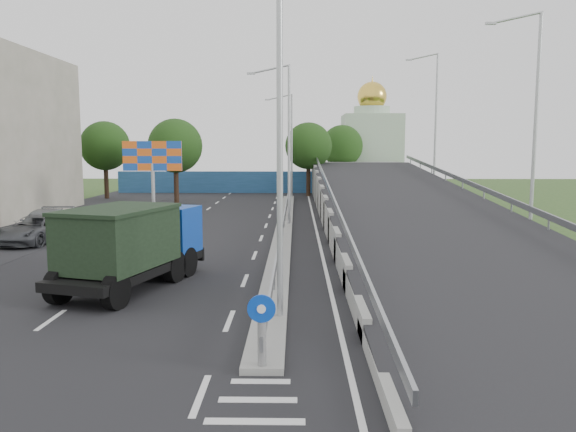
{
  "coord_description": "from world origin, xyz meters",
  "views": [
    {
      "loc": [
        0.78,
        -10.01,
        5.14
      ],
      "look_at": [
        0.42,
        13.66,
        2.2
      ],
      "focal_mm": 35.0,
      "sensor_mm": 36.0,
      "label": 1
    }
  ],
  "objects_px": {
    "sign_bollard": "(262,330)",
    "lamp_post_near": "(273,123)",
    "dump_truck": "(133,242)",
    "parked_car_d": "(45,224)",
    "billboard": "(152,161)",
    "parked_car_c": "(36,229)",
    "church": "(371,145)",
    "lamp_post_mid": "(286,136)",
    "lamp_post_far": "(290,140)"
  },
  "relations": [
    {
      "from": "lamp_post_mid",
      "to": "church",
      "type": "distance_m",
      "value": 35.41
    },
    {
      "from": "parked_car_c",
      "to": "lamp_post_far",
      "type": "bearing_deg",
      "value": 70.46
    },
    {
      "from": "lamp_post_mid",
      "to": "billboard",
      "type": "xyz_separation_m",
      "value": [
        -9.11,
        2.0,
        -1.62
      ]
    },
    {
      "from": "lamp_post_far",
      "to": "billboard",
      "type": "bearing_deg",
      "value": -116.84
    },
    {
      "from": "sign_bollard",
      "to": "lamp_post_far",
      "type": "xyz_separation_m",
      "value": [
        0.11,
        43.83,
        4.77
      ]
    },
    {
      "from": "lamp_post_near",
      "to": "dump_truck",
      "type": "height_order",
      "value": "lamp_post_near"
    },
    {
      "from": "lamp_post_near",
      "to": "lamp_post_far",
      "type": "height_order",
      "value": "same"
    },
    {
      "from": "lamp_post_mid",
      "to": "lamp_post_far",
      "type": "xyz_separation_m",
      "value": [
        0.0,
        20.0,
        0.0
      ]
    },
    {
      "from": "lamp_post_near",
      "to": "church",
      "type": "height_order",
      "value": "church"
    },
    {
      "from": "lamp_post_near",
      "to": "lamp_post_mid",
      "type": "height_order",
      "value": "same"
    },
    {
      "from": "dump_truck",
      "to": "sign_bollard",
      "type": "bearing_deg",
      "value": -40.03
    },
    {
      "from": "lamp_post_mid",
      "to": "parked_car_c",
      "type": "relative_size",
      "value": 1.93
    },
    {
      "from": "parked_car_c",
      "to": "parked_car_d",
      "type": "height_order",
      "value": "parked_car_d"
    },
    {
      "from": "church",
      "to": "lamp_post_mid",
      "type": "bearing_deg",
      "value": -106.22
    },
    {
      "from": "sign_bollard",
      "to": "lamp_post_near",
      "type": "relative_size",
      "value": 0.17
    },
    {
      "from": "lamp_post_near",
      "to": "parked_car_d",
      "type": "relative_size",
      "value": 1.85
    },
    {
      "from": "sign_bollard",
      "to": "lamp_post_near",
      "type": "distance_m",
      "value": 6.12
    },
    {
      "from": "sign_bollard",
      "to": "lamp_post_mid",
      "type": "distance_m",
      "value": 24.3
    },
    {
      "from": "dump_truck",
      "to": "parked_car_c",
      "type": "relative_size",
      "value": 1.4
    },
    {
      "from": "sign_bollard",
      "to": "parked_car_d",
      "type": "bearing_deg",
      "value": 125.4
    },
    {
      "from": "lamp_post_far",
      "to": "dump_truck",
      "type": "bearing_deg",
      "value": -98.39
    },
    {
      "from": "lamp_post_far",
      "to": "sign_bollard",
      "type": "bearing_deg",
      "value": -90.14
    },
    {
      "from": "lamp_post_near",
      "to": "church",
      "type": "relative_size",
      "value": 0.73
    },
    {
      "from": "lamp_post_near",
      "to": "lamp_post_mid",
      "type": "distance_m",
      "value": 20.0
    },
    {
      "from": "lamp_post_far",
      "to": "billboard",
      "type": "xyz_separation_m",
      "value": [
        -9.11,
        -18.0,
        -1.62
      ]
    },
    {
      "from": "church",
      "to": "billboard",
      "type": "bearing_deg",
      "value": -120.7
    },
    {
      "from": "sign_bollard",
      "to": "lamp_post_mid",
      "type": "relative_size",
      "value": 0.17
    },
    {
      "from": "sign_bollard",
      "to": "church",
      "type": "xyz_separation_m",
      "value": [
        10.0,
        57.83,
        4.28
      ]
    },
    {
      "from": "church",
      "to": "parked_car_c",
      "type": "bearing_deg",
      "value": -119.77
    },
    {
      "from": "billboard",
      "to": "parked_car_c",
      "type": "bearing_deg",
      "value": -116.11
    },
    {
      "from": "lamp_post_near",
      "to": "billboard",
      "type": "distance_m",
      "value": 23.87
    },
    {
      "from": "sign_bollard",
      "to": "billboard",
      "type": "height_order",
      "value": "billboard"
    },
    {
      "from": "dump_truck",
      "to": "parked_car_d",
      "type": "height_order",
      "value": "dump_truck"
    },
    {
      "from": "dump_truck",
      "to": "billboard",
      "type": "bearing_deg",
      "value": 118.49
    },
    {
      "from": "lamp_post_far",
      "to": "church",
      "type": "bearing_deg",
      "value": 54.76
    },
    {
      "from": "lamp_post_near",
      "to": "sign_bollard",
      "type": "bearing_deg",
      "value": -91.64
    },
    {
      "from": "lamp_post_far",
      "to": "parked_car_d",
      "type": "height_order",
      "value": "lamp_post_far"
    },
    {
      "from": "sign_bollard",
      "to": "church",
      "type": "bearing_deg",
      "value": 80.19
    },
    {
      "from": "sign_bollard",
      "to": "church",
      "type": "relative_size",
      "value": 0.12
    },
    {
      "from": "lamp_post_near",
      "to": "parked_car_d",
      "type": "distance_m",
      "value": 20.9
    },
    {
      "from": "lamp_post_far",
      "to": "church",
      "type": "distance_m",
      "value": 17.15
    },
    {
      "from": "lamp_post_mid",
      "to": "parked_car_c",
      "type": "height_order",
      "value": "lamp_post_mid"
    },
    {
      "from": "lamp_post_near",
      "to": "church",
      "type": "xyz_separation_m",
      "value": [
        9.89,
        54.0,
        -0.5
      ]
    },
    {
      "from": "lamp_post_mid",
      "to": "dump_truck",
      "type": "relative_size",
      "value": 1.38
    },
    {
      "from": "lamp_post_mid",
      "to": "dump_truck",
      "type": "distance_m",
      "value": 17.32
    },
    {
      "from": "sign_bollard",
      "to": "church",
      "type": "distance_m",
      "value": 58.84
    },
    {
      "from": "sign_bollard",
      "to": "church",
      "type": "height_order",
      "value": "church"
    },
    {
      "from": "church",
      "to": "parked_car_d",
      "type": "bearing_deg",
      "value": -121.07
    },
    {
      "from": "lamp_post_mid",
      "to": "lamp_post_far",
      "type": "distance_m",
      "value": 20.0
    },
    {
      "from": "lamp_post_far",
      "to": "lamp_post_mid",
      "type": "bearing_deg",
      "value": -90.0
    }
  ]
}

